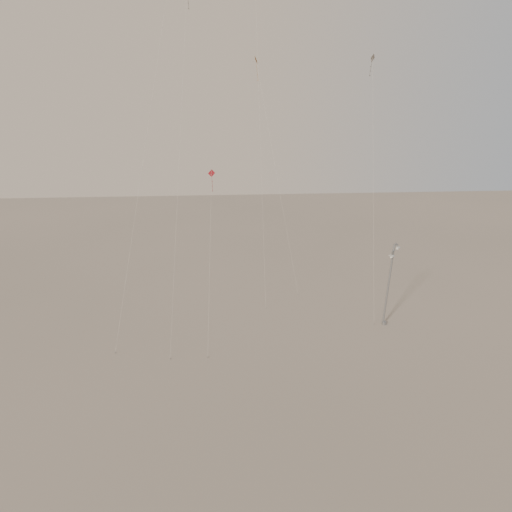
{
  "coord_description": "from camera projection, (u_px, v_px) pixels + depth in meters",
  "views": [
    {
      "loc": [
        -4.07,
        -27.47,
        18.53
      ],
      "look_at": [
        -1.1,
        5.0,
        7.6
      ],
      "focal_mm": 28.0,
      "sensor_mm": 36.0,
      "label": 1
    }
  ],
  "objects": [
    {
      "name": "kite_4",
      "position": [
        373.0,
        127.0,
        36.4
      ],
      "size": [
        0.73,
        5.57,
        24.38
      ],
      "rotation": [
        0.0,
        0.0,
        2.05
      ],
      "color": "#35302C",
      "rests_on": "ground"
    },
    {
      "name": "street_lamp",
      "position": [
        389.0,
        282.0,
        37.19
      ],
      "size": [
        1.34,
        1.25,
        8.22
      ],
      "color": "gray",
      "rests_on": "ground"
    },
    {
      "name": "kite_3",
      "position": [
        211.0,
        208.0,
        36.34
      ],
      "size": [
        1.05,
        9.17,
        14.42
      ],
      "rotation": [
        0.0,
        0.0,
        -0.18
      ],
      "color": "maroon",
      "rests_on": "ground"
    },
    {
      "name": "kite_2",
      "position": [
        256.0,
        9.0,
        37.59
      ],
      "size": [
        1.31,
        6.44,
        34.7
      ],
      "rotation": [
        0.0,
        0.0,
        0.71
      ],
      "color": "#914A18",
      "rests_on": "ground"
    },
    {
      "name": "kite_5",
      "position": [
        264.0,
        103.0,
        47.54
      ],
      "size": [
        3.89,
        12.52,
        26.14
      ],
      "rotation": [
        0.0,
        0.0,
        -1.55
      ],
      "color": "#914A18",
      "rests_on": "ground"
    },
    {
      "name": "ground",
      "position": [
        275.0,
        364.0,
        32.18
      ],
      "size": [
        160.0,
        160.0,
        0.0
      ],
      "primitive_type": "plane",
      "color": "gray",
      "rests_on": "ground"
    },
    {
      "name": "kite_1",
      "position": [
        183.0,
        81.0,
        34.63
      ],
      "size": [
        2.45,
        12.59,
        30.24
      ],
      "rotation": [
        0.0,
        0.0,
        -0.34
      ],
      "color": "#35302C",
      "rests_on": "ground"
    }
  ]
}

